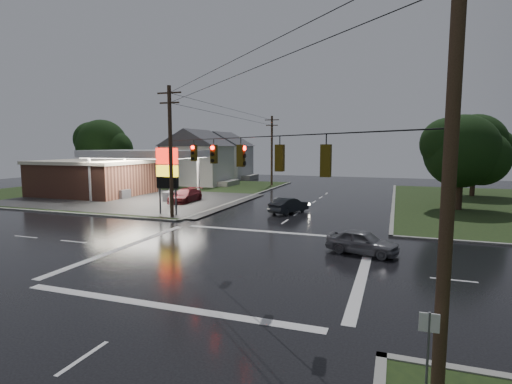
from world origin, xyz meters
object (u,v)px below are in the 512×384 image
(utility_pole_n, at_px, (272,150))
(tree_ne_near, at_px, (463,151))
(car_crossing, at_px, (362,242))
(car_pump, at_px, (185,196))
(tree_nw_behind, at_px, (103,145))
(house_near, at_px, (198,156))
(gas_station, at_px, (100,175))
(utility_pole_se, at_px, (450,163))
(pylon_sign, at_px, (167,170))
(house_far, at_px, (223,155))
(car_north, at_px, (289,205))
(utility_pole_nw, at_px, (171,150))
(tree_ne_far, at_px, (476,145))

(utility_pole_n, distance_m, tree_ne_near, 28.55)
(car_crossing, relative_size, car_pump, 0.79)
(tree_nw_behind, height_order, car_crossing, tree_nw_behind)
(house_near, relative_size, car_pump, 2.16)
(gas_station, bearing_deg, house_near, 73.83)
(tree_ne_near, relative_size, car_crossing, 2.23)
(gas_station, xyz_separation_m, utility_pole_n, (16.18, 18.30, 2.92))
(utility_pole_se, relative_size, car_crossing, 2.73)
(pylon_sign, bearing_deg, tree_nw_behind, 140.13)
(utility_pole_n, distance_m, house_far, 16.00)
(pylon_sign, xyz_separation_m, car_north, (9.70, 4.72, -3.30))
(house_far, distance_m, car_crossing, 53.28)
(pylon_sign, distance_m, car_north, 11.28)
(utility_pole_nw, relative_size, house_far, 1.00)
(utility_pole_nw, bearing_deg, car_north, 33.33)
(car_crossing, bearing_deg, utility_pole_se, -153.56)
(utility_pole_n, bearing_deg, house_near, -170.09)
(tree_ne_near, height_order, car_crossing, tree_ne_near)
(utility_pole_n, bearing_deg, tree_ne_far, -8.55)
(tree_nw_behind, bearing_deg, gas_station, -51.58)
(pylon_sign, relative_size, tree_ne_far, 0.61)
(gas_station, height_order, car_north, gas_station)
(pylon_sign, height_order, utility_pole_n, utility_pole_n)
(tree_ne_near, bearing_deg, car_crossing, -111.69)
(tree_ne_far, bearing_deg, house_far, 160.29)
(house_near, bearing_deg, tree_ne_near, -21.76)
(car_north, bearing_deg, pylon_sign, 48.44)
(pylon_sign, xyz_separation_m, tree_ne_near, (24.64, 11.49, 1.55))
(house_near, xyz_separation_m, car_crossing, (27.62, -32.79, -3.72))
(utility_pole_nw, height_order, house_far, utility_pole_nw)
(tree_nw_behind, bearing_deg, utility_pole_n, 18.21)
(pylon_sign, height_order, tree_nw_behind, tree_nw_behind)
(utility_pole_nw, xyz_separation_m, tree_nw_behind, (-24.34, 20.49, 0.46))
(pylon_sign, distance_m, house_far, 39.21)
(tree_ne_near, bearing_deg, car_pump, -171.53)
(utility_pole_nw, height_order, car_north, utility_pole_nw)
(pylon_sign, relative_size, utility_pole_nw, 0.55)
(car_crossing, bearing_deg, gas_station, 76.86)
(car_crossing, bearing_deg, car_pump, 67.04)
(gas_station, height_order, tree_nw_behind, tree_nw_behind)
(utility_pole_nw, bearing_deg, house_near, 113.37)
(house_near, relative_size, car_crossing, 2.74)
(tree_ne_near, distance_m, car_pump, 27.87)
(gas_station, relative_size, tree_ne_near, 2.92)
(tree_ne_near, height_order, tree_ne_far, tree_ne_far)
(gas_station, xyz_separation_m, car_pump, (12.67, -1.75, -1.80))
(car_crossing, xyz_separation_m, car_pump, (-19.68, 14.74, 0.06))
(utility_pole_se, height_order, tree_ne_far, utility_pole_se)
(utility_pole_nw, relative_size, tree_ne_near, 1.22)
(utility_pole_nw, distance_m, car_north, 11.56)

